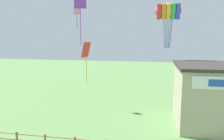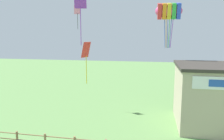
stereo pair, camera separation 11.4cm
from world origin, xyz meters
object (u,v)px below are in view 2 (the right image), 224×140
at_px(kite_pink_diamond, 77,13).
at_px(kite_purple_streamer, 80,6).
at_px(kite_red_diamond, 86,54).
at_px(kite_rainbow_parafoil, 169,11).

bearing_deg(kite_pink_diamond, kite_purple_streamer, -68.43).
bearing_deg(kite_purple_streamer, kite_pink_diamond, 111.57).
bearing_deg(kite_red_diamond, kite_purple_streamer, 117.67).
bearing_deg(kite_rainbow_parafoil, kite_red_diamond, -122.86).
height_order(kite_pink_diamond, kite_purple_streamer, kite_purple_streamer).
bearing_deg(kite_pink_diamond, kite_rainbow_parafoil, 7.29).
relative_size(kite_rainbow_parafoil, kite_red_diamond, 1.60).
bearing_deg(kite_purple_streamer, kite_red_diamond, -62.33).
bearing_deg(kite_red_diamond, kite_pink_diamond, 113.03).
bearing_deg(kite_pink_diamond, kite_red_diamond, -66.97).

